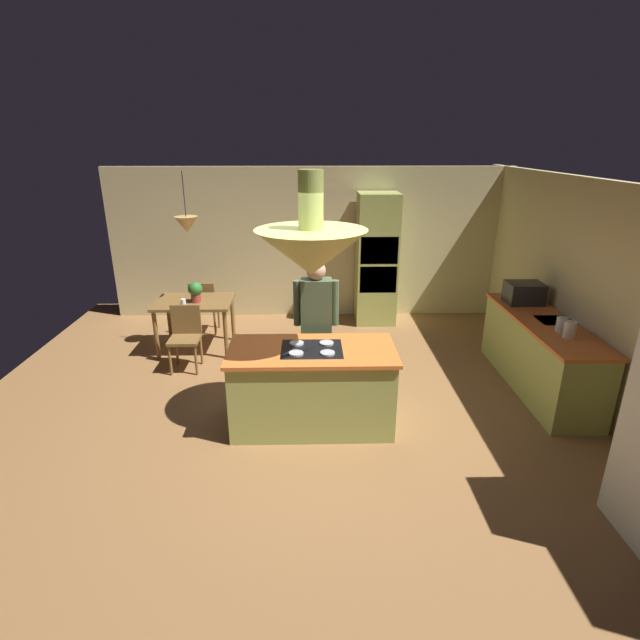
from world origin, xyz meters
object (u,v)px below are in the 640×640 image
object	(u,v)px
oven_tower	(376,260)
cup_on_table	(183,302)
canister_flour	(570,330)
person_at_island	(316,320)
chair_by_back_wall	(204,304)
canister_sugar	(562,325)
kitchen_island	(312,387)
potted_plant_on_table	(195,291)
chair_facing_island	(185,333)
microwave_on_counter	(524,293)
dining_table	(195,307)

from	to	relation	value
oven_tower	cup_on_table	size ratio (longest dim) A/B	24.09
oven_tower	canister_flour	xyz separation A→B (m)	(1.74, -3.00, -0.09)
person_at_island	chair_by_back_wall	bearing A→B (deg)	130.97
cup_on_table	canister_sugar	xyz separation A→B (m)	(4.64, -1.47, 0.18)
kitchen_island	potted_plant_on_table	size ratio (longest dim) A/B	5.88
cup_on_table	person_at_island	bearing A→B (deg)	-32.77
chair_facing_island	canister_sugar	xyz separation A→B (m)	(4.54, -1.05, 0.48)
chair_by_back_wall	microwave_on_counter	size ratio (longest dim) A/B	1.89
kitchen_island	canister_sugar	xyz separation A→B (m)	(2.84, 0.42, 0.53)
cup_on_table	canister_flour	size ratio (longest dim) A/B	0.48
person_at_island	canister_sugar	xyz separation A→B (m)	(2.78, -0.28, 0.03)
kitchen_island	oven_tower	bearing A→B (deg)	71.26
canister_flour	canister_sugar	world-z (taller)	canister_flour
canister_sugar	microwave_on_counter	xyz separation A→B (m)	(0.00, 1.05, 0.05)
microwave_on_counter	oven_tower	bearing A→B (deg)	134.43
potted_plant_on_table	cup_on_table	distance (m)	0.24
chair_by_back_wall	potted_plant_on_table	distance (m)	0.82
dining_table	cup_on_table	size ratio (longest dim) A/B	12.22
chair_by_back_wall	canister_sugar	bearing A→B (deg)	153.11
person_at_island	cup_on_table	distance (m)	2.21
dining_table	canister_sugar	distance (m)	4.85
person_at_island	chair_by_back_wall	xyz separation A→B (m)	(-1.76, 2.02, -0.46)
potted_plant_on_table	microwave_on_counter	distance (m)	4.52
canister_flour	person_at_island	bearing A→B (deg)	170.63
oven_tower	canister_flour	world-z (taller)	oven_tower
kitchen_island	chair_by_back_wall	world-z (taller)	kitchen_island
person_at_island	microwave_on_counter	bearing A→B (deg)	15.40
dining_table	cup_on_table	bearing A→B (deg)	-116.30
chair_facing_island	chair_by_back_wall	distance (m)	1.25
potted_plant_on_table	canister_flour	size ratio (longest dim) A/B	1.60
canister_sugar	cup_on_table	bearing A→B (deg)	162.37
oven_tower	canister_sugar	size ratio (longest dim) A/B	12.46
potted_plant_on_table	person_at_island	bearing A→B (deg)	-37.94
dining_table	chair_facing_island	distance (m)	0.64
chair_by_back_wall	potted_plant_on_table	xyz separation A→B (m)	(0.05, -0.69, 0.42)
dining_table	oven_tower	bearing A→B (deg)	22.21
kitchen_island	dining_table	world-z (taller)	kitchen_island
canister_sugar	oven_tower	bearing A→B (deg)	121.67
oven_tower	cup_on_table	world-z (taller)	oven_tower
cup_on_table	canister_sugar	distance (m)	4.87
person_at_island	chair_by_back_wall	size ratio (longest dim) A/B	1.92
chair_by_back_wall	canister_flour	distance (m)	5.20
canister_sugar	kitchen_island	bearing A→B (deg)	-171.53
potted_plant_on_table	canister_flour	world-z (taller)	canister_flour
potted_plant_on_table	canister_sugar	xyz separation A→B (m)	(4.49, -1.61, 0.06)
cup_on_table	canister_flour	bearing A→B (deg)	-19.63
chair_by_back_wall	cup_on_table	world-z (taller)	chair_by_back_wall
potted_plant_on_table	cup_on_table	world-z (taller)	potted_plant_on_table
canister_sugar	chair_facing_island	bearing A→B (deg)	166.96
chair_by_back_wall	canister_flour	xyz separation A→B (m)	(4.54, -2.48, 0.49)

